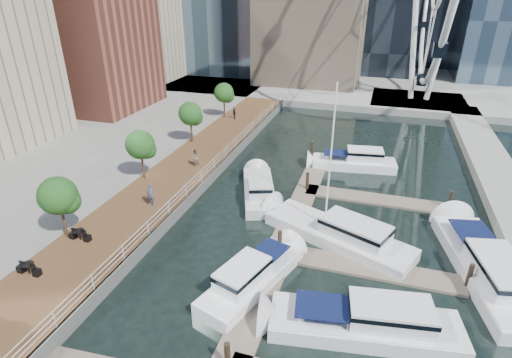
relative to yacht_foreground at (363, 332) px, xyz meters
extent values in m
plane|color=black|center=(-9.15, -2.44, 0.00)|extent=(520.00, 520.00, 0.00)
cube|color=brown|center=(-18.15, 12.56, 0.50)|extent=(6.00, 60.00, 1.00)
cube|color=#595954|center=(-15.15, 12.56, 0.50)|extent=(0.25, 60.00, 1.00)
cube|color=gray|center=(-9.15, 99.56, 0.50)|extent=(200.00, 114.00, 1.00)
cube|color=gray|center=(10.85, 17.56, 0.50)|extent=(4.00, 60.00, 1.00)
cube|color=gray|center=(4.85, 49.56, 0.50)|extent=(14.00, 12.00, 1.00)
cube|color=#6D6051|center=(-6.15, 7.56, 0.10)|extent=(2.00, 32.00, 0.20)
cube|color=#6D6051|center=(-0.15, 5.56, 0.10)|extent=(12.00, 2.00, 0.20)
cube|color=#6D6051|center=(-0.15, 15.56, 0.10)|extent=(12.00, 2.00, 0.20)
cube|color=brown|center=(-39.15, 31.56, 11.00)|extent=(12.00, 14.00, 20.00)
cylinder|color=white|center=(2.35, 49.56, 14.00)|extent=(0.80, 0.80, 26.00)
cylinder|color=white|center=(7.35, 49.56, 14.00)|extent=(0.80, 0.80, 26.00)
cylinder|color=#3F2B1C|center=(-20.55, 1.56, 2.20)|extent=(0.20, 0.20, 2.40)
sphere|color=#265B1E|center=(-20.55, 1.56, 4.30)|extent=(2.60, 2.60, 2.60)
cylinder|color=#3F2B1C|center=(-20.55, 11.56, 2.20)|extent=(0.20, 0.20, 2.40)
sphere|color=#265B1E|center=(-20.55, 11.56, 4.30)|extent=(2.60, 2.60, 2.60)
cylinder|color=#3F2B1C|center=(-20.55, 21.56, 2.20)|extent=(0.20, 0.20, 2.40)
sphere|color=#265B1E|center=(-20.55, 21.56, 4.30)|extent=(2.60, 2.60, 2.60)
cylinder|color=#3F2B1C|center=(-20.55, 31.56, 2.20)|extent=(0.20, 0.20, 2.40)
sphere|color=#265B1E|center=(-20.55, 31.56, 4.30)|extent=(2.60, 2.60, 2.60)
imported|color=#4D5067|center=(-17.26, 7.35, 1.96)|extent=(0.77, 0.58, 1.92)
imported|color=gray|center=(-17.32, 15.62, 1.85)|extent=(1.02, 1.05, 1.70)
imported|color=#2D3239|center=(-19.00, 31.25, 1.74)|extent=(0.88, 0.86, 1.48)
camera|label=1|loc=(-0.78, -16.87, 16.93)|focal=28.00mm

